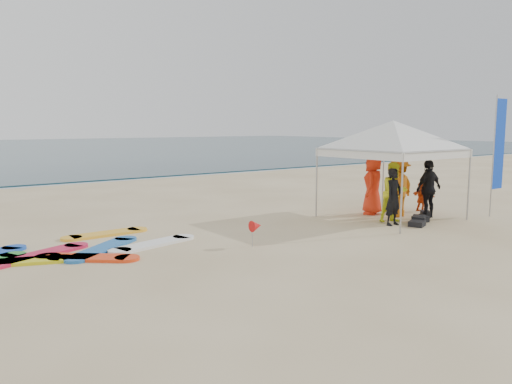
{
  "coord_description": "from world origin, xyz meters",
  "views": [
    {
      "loc": [
        -7.87,
        -7.62,
        2.9
      ],
      "look_at": [
        -0.24,
        2.6,
        1.2
      ],
      "focal_mm": 35.0,
      "sensor_mm": 36.0,
      "label": 1
    }
  ],
  "objects": [
    {
      "name": "person_black_b",
      "position": [
        5.83,
        1.63,
        0.92
      ],
      "size": [
        1.1,
        0.51,
        1.84
      ],
      "primitive_type": "imported",
      "rotation": [
        0.0,
        0.0,
        3.09
      ],
      "color": "black",
      "rests_on": "ground"
    },
    {
      "name": "person_orange_b",
      "position": [
        4.9,
        3.09,
        0.98
      ],
      "size": [
        1.14,
        1.04,
        1.96
      ],
      "primitive_type": "imported",
      "rotation": [
        0.0,
        0.0,
        3.71
      ],
      "color": "red",
      "rests_on": "ground"
    },
    {
      "name": "person_yellow",
      "position": [
        4.34,
        1.79,
        0.91
      ],
      "size": [
        1.03,
        0.9,
        1.82
      ],
      "primitive_type": "imported",
      "rotation": [
        0.0,
        0.0,
        -0.27
      ],
      "color": "yellow",
      "rests_on": "ground"
    },
    {
      "name": "surfboard_spread",
      "position": [
        -4.97,
        3.9,
        0.04
      ],
      "size": [
        5.91,
        3.2,
        0.07
      ],
      "color": "#C9173E",
      "rests_on": "ground"
    },
    {
      "name": "person_seated",
      "position": [
        6.65,
        2.43,
        0.52
      ],
      "size": [
        0.48,
        1.0,
        1.03
      ],
      "primitive_type": "imported",
      "rotation": [
        0.0,
        0.0,
        1.38
      ],
      "color": "#CE4412",
      "rests_on": "ground"
    },
    {
      "name": "ground",
      "position": [
        0.0,
        0.0,
        0.0
      ],
      "size": [
        120.0,
        120.0,
        0.0
      ],
      "primitive_type": "plane",
      "color": "beige",
      "rests_on": "ground"
    },
    {
      "name": "feather_flag",
      "position": [
        7.87,
        0.52,
        2.27
      ],
      "size": [
        0.65,
        0.04,
        3.86
      ],
      "color": "#A5A5A8",
      "rests_on": "ground"
    },
    {
      "name": "person_black_a",
      "position": [
        3.95,
        1.5,
        0.84
      ],
      "size": [
        0.63,
        0.44,
        1.67
      ],
      "primitive_type": "imported",
      "rotation": [
        0.0,
        0.0,
        0.06
      ],
      "color": "black",
      "rests_on": "ground"
    },
    {
      "name": "person_orange_a",
      "position": [
        5.24,
        2.31,
        0.95
      ],
      "size": [
        1.26,
        0.75,
        1.9
      ],
      "primitive_type": "imported",
      "rotation": [
        0.0,
        0.0,
        3.18
      ],
      "color": "orange",
      "rests_on": "ground"
    },
    {
      "name": "marker_pennant",
      "position": [
        -0.79,
        1.85,
        0.49
      ],
      "size": [
        0.28,
        0.28,
        0.64
      ],
      "color": "#A5A5A8",
      "rests_on": "ground"
    },
    {
      "name": "canopy_tent",
      "position": [
        4.78,
        2.26,
        3.05
      ],
      "size": [
        4.63,
        4.63,
        3.5
      ],
      "color": "#A5A5A8",
      "rests_on": "ground"
    },
    {
      "name": "gear_pile",
      "position": [
        4.91,
        1.26,
        0.1
      ],
      "size": [
        1.99,
        1.24,
        0.22
      ],
      "color": "black",
      "rests_on": "ground"
    },
    {
      "name": "shoreline_foam",
      "position": [
        0.0,
        18.2,
        0.0
      ],
      "size": [
        160.0,
        1.2,
        0.01
      ],
      "primitive_type": "cube",
      "color": "silver",
      "rests_on": "ground"
    }
  ]
}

